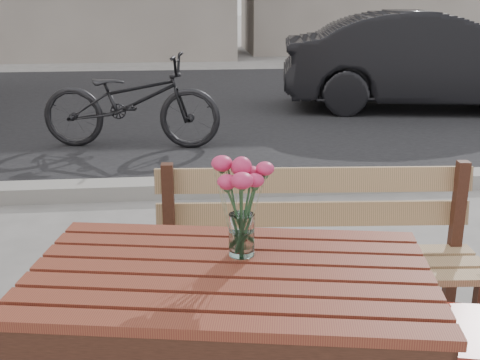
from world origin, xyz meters
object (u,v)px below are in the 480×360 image
object	(u,v)px
main_table	(230,306)
parked_car	(431,61)
main_vase	(242,195)
bicycle	(131,101)

from	to	relation	value
main_table	parked_car	xyz separation A→B (m)	(3.27, 6.29, 0.03)
main_vase	bicycle	size ratio (longest dim) A/B	0.18
parked_car	bicycle	xyz separation A→B (m)	(-3.90, -1.75, -0.17)
bicycle	main_vase	bearing A→B (deg)	-162.25
main_table	bicycle	xyz separation A→B (m)	(-0.63, 4.54, -0.14)
main_vase	bicycle	bearing A→B (deg)	98.71
main_table	bicycle	bearing A→B (deg)	108.24
parked_car	bicycle	world-z (taller)	parked_car
parked_car	bicycle	size ratio (longest dim) A/B	2.17
main_table	parked_car	distance (m)	7.09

